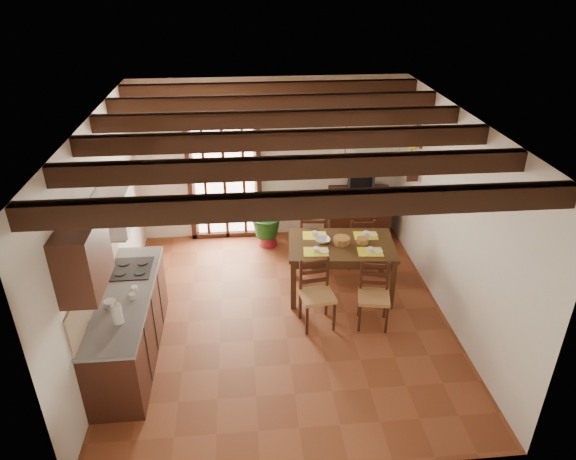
{
  "coord_description": "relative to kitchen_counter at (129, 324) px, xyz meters",
  "views": [
    {
      "loc": [
        -0.48,
        -5.78,
        4.41
      ],
      "look_at": [
        0.1,
        0.4,
        1.15
      ],
      "focal_mm": 32.0,
      "sensor_mm": 36.0,
      "label": 1
    }
  ],
  "objects": [
    {
      "name": "shelf_vase",
      "position": [
        4.1,
        2.2,
        1.18
      ],
      "size": [
        0.15,
        0.15,
        0.15
      ],
      "primitive_type": "imported",
      "color": "#B2BFB2",
      "rests_on": "wall_shelf"
    },
    {
      "name": "chair_far_right",
      "position": [
        3.29,
        1.87,
        -0.2
      ],
      "size": [
        0.41,
        0.39,
        0.88
      ],
      "rotation": [
        0.0,
        0.0,
        3.12
      ],
      "color": "#B07F4A",
      "rests_on": "ground_plane"
    },
    {
      "name": "wall_shelf",
      "position": [
        4.1,
        2.2,
        1.04
      ],
      "size": [
        0.2,
        0.42,
        0.2
      ],
      "color": "#361911",
      "rests_on": "room_shell"
    },
    {
      "name": "chair_near_right",
      "position": [
        3.14,
        0.33,
        -0.19
      ],
      "size": [
        0.48,
        0.47,
        0.89
      ],
      "rotation": [
        0.0,
        0.0,
        -0.2
      ],
      "color": "#B07F4A",
      "rests_on": "ground_plane"
    },
    {
      "name": "potted_plant",
      "position": [
        1.86,
        2.68,
        0.1
      ],
      "size": [
        2.48,
        2.31,
        2.22
      ],
      "primitive_type": "imported",
      "rotation": [
        0.0,
        0.0,
        0.37
      ],
      "color": "#144C19",
      "rests_on": "ground_plane"
    },
    {
      "name": "table_bowl",
      "position": [
        2.58,
        1.21,
        0.37
      ],
      "size": [
        0.22,
        0.22,
        0.05
      ],
      "primitive_type": "imported",
      "rotation": [
        0.0,
        0.0,
        -0.03
      ],
      "color": "white",
      "rests_on": "dining_table"
    },
    {
      "name": "counter_items",
      "position": [
        0.0,
        0.09,
        0.49
      ],
      "size": [
        0.5,
        1.43,
        0.25
      ],
      "color": "black",
      "rests_on": "kitchen_counter"
    },
    {
      "name": "chair_far_left",
      "position": [
        2.54,
        1.94,
        -0.18
      ],
      "size": [
        0.47,
        0.45,
        0.92
      ],
      "rotation": [
        0.0,
        0.0,
        3.04
      ],
      "color": "#B07F4A",
      "rests_on": "ground_plane"
    },
    {
      "name": "pendant_lamp",
      "position": [
        2.84,
        1.23,
        1.6
      ],
      "size": [
        0.36,
        0.36,
        0.84
      ],
      "color": "black",
      "rests_on": "room_shell"
    },
    {
      "name": "sideboard",
      "position": [
        3.48,
        2.83,
        -0.02
      ],
      "size": [
        1.09,
        0.54,
        0.9
      ],
      "primitive_type": "cube",
      "rotation": [
        0.0,
        0.0,
        -0.06
      ],
      "color": "#361911",
      "rests_on": "ground_plane"
    },
    {
      "name": "chair_near_left",
      "position": [
        2.39,
        0.4,
        -0.18
      ],
      "size": [
        0.49,
        0.47,
        0.94
      ],
      "rotation": [
        0.0,
        0.0,
        0.14
      ],
      "color": "#B07F4A",
      "rests_on": "ground_plane"
    },
    {
      "name": "dining_table",
      "position": [
        2.84,
        1.13,
        0.24
      ],
      "size": [
        1.6,
        1.11,
        0.82
      ],
      "rotation": [
        0.0,
        0.0,
        -0.1
      ],
      "color": "#3B2613",
      "rests_on": "ground_plane"
    },
    {
      "name": "fuse_box",
      "position": [
        3.46,
        3.08,
        1.28
      ],
      "size": [
        0.25,
        0.03,
        0.32
      ],
      "primitive_type": "cube",
      "color": "white",
      "rests_on": "room_shell"
    },
    {
      "name": "french_door",
      "position": [
        1.16,
        3.05,
        0.7
      ],
      "size": [
        1.26,
        0.11,
        2.32
      ],
      "color": "white",
      "rests_on": "ground_plane"
    },
    {
      "name": "kitchen_counter",
      "position": [
        0.0,
        0.0,
        0.0
      ],
      "size": [
        0.64,
        2.25,
        1.38
      ],
      "color": "#361911",
      "rests_on": "ground_plane"
    },
    {
      "name": "upper_cabinet",
      "position": [
        -0.12,
        -0.7,
        1.38
      ],
      "size": [
        0.35,
        0.8,
        0.7
      ],
      "primitive_type": "cube",
      "color": "#361911",
      "rests_on": "room_shell"
    },
    {
      "name": "ceiling_beams",
      "position": [
        1.96,
        0.6,
        2.22
      ],
      "size": [
        4.5,
        4.34,
        0.2
      ],
      "color": "black",
      "rests_on": "room_shell"
    },
    {
      "name": "shelf_flowers",
      "position": [
        4.1,
        2.2,
        1.38
      ],
      "size": [
        0.14,
        0.14,
        0.36
      ],
      "color": "yellow",
      "rests_on": "shelf_vase"
    },
    {
      "name": "ground_plane",
      "position": [
        1.96,
        0.6,
        -0.47
      ],
      "size": [
        5.0,
        5.0,
        0.0
      ],
      "primitive_type": "plane",
      "color": "brown"
    },
    {
      "name": "table_setting",
      "position": [
        2.84,
        1.13,
        0.45
      ],
      "size": [
        1.1,
        0.73,
        0.1
      ],
      "rotation": [
        0.0,
        0.0,
        -0.1
      ],
      "color": "yellow",
      "rests_on": "dining_table"
    },
    {
      "name": "range_hood",
      "position": [
        -0.09,
        0.55,
        1.26
      ],
      "size": [
        0.38,
        0.6,
        0.54
      ],
      "color": "white",
      "rests_on": "room_shell"
    },
    {
      "name": "room_shell",
      "position": [
        1.96,
        0.6,
        1.34
      ],
      "size": [
        4.52,
        5.02,
        2.81
      ],
      "color": "silver",
      "rests_on": "ground_plane"
    },
    {
      "name": "crt_tv",
      "position": [
        3.48,
        2.82,
        0.62
      ],
      "size": [
        0.52,
        0.5,
        0.38
      ],
      "rotation": [
        0.0,
        0.0,
        -0.21
      ],
      "color": "black",
      "rests_on": "sideboard"
    },
    {
      "name": "plant_pot",
      "position": [
        1.86,
        2.68,
        -0.36
      ],
      "size": [
        0.33,
        0.33,
        0.2
      ],
      "primitive_type": "cone",
      "color": "maroon",
      "rests_on": "ground_plane"
    },
    {
      "name": "framed_picture",
      "position": [
        4.18,
        2.2,
        1.58
      ],
      "size": [
        0.03,
        0.32,
        0.32
      ],
      "color": "brown",
      "rests_on": "room_shell"
    }
  ]
}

